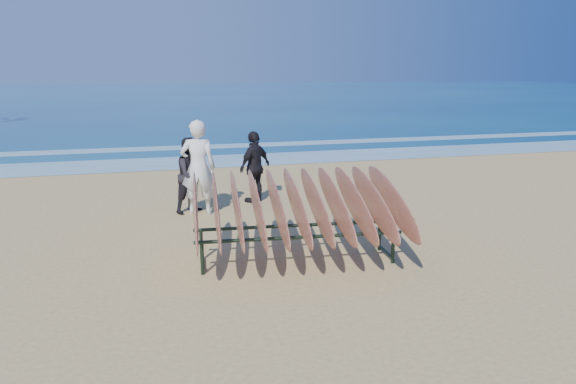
{
  "coord_description": "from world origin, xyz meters",
  "views": [
    {
      "loc": [
        -2.5,
        -8.12,
        3.02
      ],
      "look_at": [
        0.0,
        0.8,
        0.95
      ],
      "focal_mm": 35.0,
      "sensor_mm": 36.0,
      "label": 1
    }
  ],
  "objects_px": {
    "person_white": "(198,167)",
    "person_dark_a": "(192,175)",
    "person_dark_b": "(255,167)",
    "surfboard_rack": "(297,206)"
  },
  "relations": [
    {
      "from": "person_dark_b",
      "to": "surfboard_rack",
      "type": "bearing_deg",
      "value": 49.58
    },
    {
      "from": "person_dark_a",
      "to": "person_dark_b",
      "type": "xyz_separation_m",
      "value": [
        1.48,
        0.55,
        0.01
      ]
    },
    {
      "from": "surfboard_rack",
      "to": "person_white",
      "type": "relative_size",
      "value": 1.73
    },
    {
      "from": "person_white",
      "to": "person_dark_a",
      "type": "distance_m",
      "value": 0.3
    },
    {
      "from": "person_dark_b",
      "to": "person_white",
      "type": "bearing_deg",
      "value": -8.48
    },
    {
      "from": "surfboard_rack",
      "to": "person_dark_b",
      "type": "height_order",
      "value": "person_dark_b"
    },
    {
      "from": "person_dark_a",
      "to": "person_dark_b",
      "type": "height_order",
      "value": "person_dark_b"
    },
    {
      "from": "surfboard_rack",
      "to": "person_white",
      "type": "bearing_deg",
      "value": 114.04
    },
    {
      "from": "person_white",
      "to": "person_dark_b",
      "type": "relative_size",
      "value": 1.22
    },
    {
      "from": "person_white",
      "to": "person_dark_b",
      "type": "distance_m",
      "value": 1.56
    }
  ]
}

